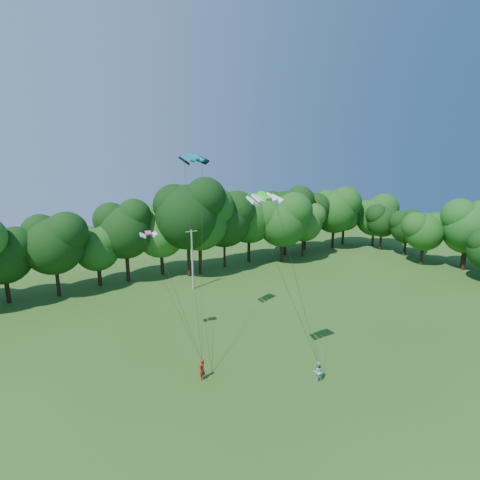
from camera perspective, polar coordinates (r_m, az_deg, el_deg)
ground at (r=28.53m, az=13.71°, el=-27.64°), size 160.00×160.00×0.00m
utility_pole at (r=51.35m, az=-7.29°, el=-2.90°), size 1.67×0.21×8.36m
kite_flyer_left at (r=33.02m, az=-5.81°, el=-19.00°), size 0.81×0.73×1.85m
kite_flyer_right at (r=33.38m, az=11.74°, el=-18.98°), size 0.98×0.86×1.71m
kite_teal at (r=36.66m, az=-7.14°, el=12.46°), size 3.14×2.09×0.63m
kite_green at (r=28.07m, az=3.74°, el=6.73°), size 2.73×1.24×0.57m
kite_pink at (r=35.20m, az=-13.79°, el=1.05°), size 1.64×0.91×0.30m
tree_back_center at (r=55.69m, az=-8.02°, el=3.93°), size 10.55×10.55×15.35m
tree_back_east at (r=67.51m, az=9.67°, el=2.90°), size 7.23×7.23×10.51m
tree_flank_east at (r=68.76m, az=31.55°, el=2.09°), size 8.26×8.26×12.01m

